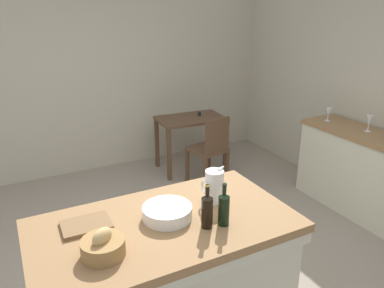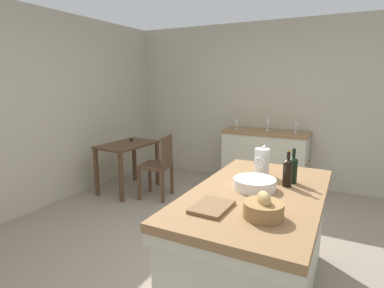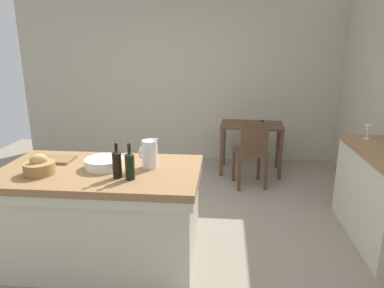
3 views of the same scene
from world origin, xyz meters
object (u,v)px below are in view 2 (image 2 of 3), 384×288
object	(u,v)px
wooden_chair	(159,164)
cutting_board	(212,207)
pitcher	(262,162)
wash_bowl	(255,184)
side_cabinet	(264,159)
wine_glass_left	(268,123)
wine_glass_middle	(237,123)
wine_glass_far_left	(296,126)
island_table	(255,239)
writing_desk	(128,151)
bread_basket	(263,208)
wine_bottle_amber	(288,172)
wine_bottle_dark	(293,169)

from	to	relation	value
wooden_chair	cutting_board	distance (m)	2.50
pitcher	wash_bowl	bearing A→B (deg)	-172.93
side_cabinet	wine_glass_left	xyz separation A→B (m)	(0.05, -0.02, 0.57)
wash_bowl	wine_glass_middle	size ratio (longest dim) A/B	2.12
wine_glass_far_left	wooden_chair	bearing A→B (deg)	126.24
island_table	side_cabinet	xyz separation A→B (m)	(2.56, 0.59, -0.01)
wooden_chair	writing_desk	bearing A→B (deg)	86.42
wash_bowl	writing_desk	bearing A→B (deg)	59.40
wooden_chair	wine_glass_middle	xyz separation A→B (m)	(1.13, -0.76, 0.51)
writing_desk	wine_glass_middle	distance (m)	1.79
island_table	bread_basket	size ratio (longest dim) A/B	6.87
wash_bowl	pitcher	bearing A→B (deg)	7.07
wine_bottle_amber	wine_glass_far_left	distance (m)	2.43
wine_bottle_dark	wine_bottle_amber	distance (m)	0.11
wooden_chair	wine_bottle_amber	world-z (taller)	wine_bottle_amber
island_table	cutting_board	world-z (taller)	cutting_board
wash_bowl	cutting_board	size ratio (longest dim) A/B	1.09
cutting_board	island_table	bearing A→B (deg)	-21.20
pitcher	cutting_board	xyz separation A→B (m)	(-0.87, 0.09, -0.11)
wooden_chair	wine_glass_far_left	distance (m)	2.13
island_table	wine_bottle_dark	distance (m)	0.64
cutting_board	wine_glass_middle	size ratio (longest dim) A/B	1.95
side_cabinet	pitcher	xyz separation A→B (m)	(-2.15, -0.50, 0.53)
wooden_chair	bread_basket	bearing A→B (deg)	-133.03
cutting_board	wine_glass_middle	world-z (taller)	wine_glass_middle
side_cabinet	cutting_board	bearing A→B (deg)	-172.29
wash_bowl	wine_glass_far_left	size ratio (longest dim) A/B	2.09
writing_desk	wash_bowl	distance (m)	2.77
wine_bottle_amber	wine_glass_left	world-z (taller)	wine_bottle_amber
island_table	wine_bottle_amber	size ratio (longest dim) A/B	5.72
island_table	pitcher	size ratio (longest dim) A/B	6.04
island_table	wine_glass_far_left	xyz separation A→B (m)	(2.62, 0.15, 0.55)
bread_basket	wine_glass_far_left	size ratio (longest dim) A/B	1.58
cutting_board	wine_glass_middle	distance (m)	3.11
wine_glass_middle	wine_bottle_dark	bearing A→B (deg)	-150.59
cutting_board	wine_glass_left	world-z (taller)	wine_glass_left
side_cabinet	wooden_chair	distance (m)	1.69
wooden_chair	cutting_board	world-z (taller)	wooden_chair
wine_glass_middle	side_cabinet	bearing A→B (deg)	-85.95
pitcher	bread_basket	bearing A→B (deg)	-164.43
wine_bottle_dark	wine_glass_far_left	world-z (taller)	wine_bottle_dark
bread_basket	wine_glass_far_left	xyz separation A→B (m)	(3.06, 0.30, 0.09)
island_table	pitcher	bearing A→B (deg)	11.28
bread_basket	wine_bottle_amber	xyz separation A→B (m)	(0.65, -0.02, 0.06)
island_table	wine_glass_far_left	distance (m)	2.68
side_cabinet	pitcher	size ratio (longest dim) A/B	4.75
side_cabinet	wash_bowl	size ratio (longest dim) A/B	4.08
wash_bowl	wine_glass_left	xyz separation A→B (m)	(2.57, 0.53, 0.12)
bread_basket	wine_glass_middle	world-z (taller)	wine_glass_middle
side_cabinet	wine_bottle_dark	size ratio (longest dim) A/B	4.63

